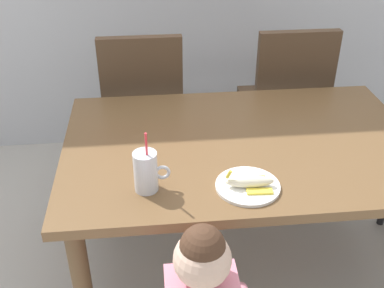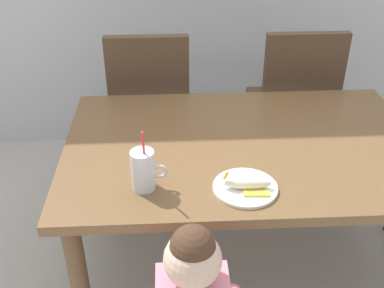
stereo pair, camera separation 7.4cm
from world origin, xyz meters
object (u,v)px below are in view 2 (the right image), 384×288
object	(u,v)px
dining_chair_left	(150,103)
dining_chair_right	(294,99)
snack_plate	(245,188)
dining_table	(243,160)
milk_cup	(144,172)
peeled_banana	(248,184)

from	to	relation	value
dining_chair_left	dining_chair_right	xyz separation A→B (m)	(0.81, 0.00, 0.00)
dining_chair_left	snack_plate	world-z (taller)	dining_chair_left
snack_plate	dining_table	bearing A→B (deg)	82.24
dining_table	milk_cup	world-z (taller)	milk_cup
dining_chair_left	milk_cup	xyz separation A→B (m)	(0.01, -0.99, 0.23)
peeled_banana	milk_cup	bearing A→B (deg)	174.02
dining_chair_left	peeled_banana	distance (m)	1.11
milk_cup	snack_plate	size ratio (longest dim) A/B	1.09
dining_chair_right	snack_plate	size ratio (longest dim) A/B	4.17
peeled_banana	dining_chair_left	bearing A→B (deg)	109.84
dining_table	snack_plate	bearing A→B (deg)	-97.76
milk_cup	snack_plate	distance (m)	0.36
dining_table	snack_plate	xyz separation A→B (m)	(-0.04, -0.31, 0.09)
dining_chair_left	dining_table	bearing A→B (deg)	119.99
snack_plate	peeled_banana	size ratio (longest dim) A/B	1.33
dining_chair_left	dining_chair_right	size ratio (longest dim) A/B	1.00
milk_cup	peeled_banana	distance (m)	0.37
dining_chair_right	dining_chair_left	bearing A→B (deg)	0.33
dining_chair_right	snack_plate	bearing A→B (deg)	66.58
snack_plate	peeled_banana	world-z (taller)	peeled_banana
snack_plate	dining_chair_left	bearing A→B (deg)	109.73
dining_table	snack_plate	size ratio (longest dim) A/B	6.38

